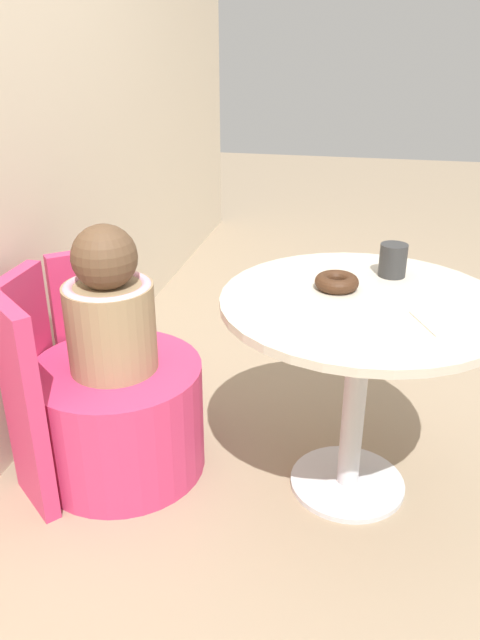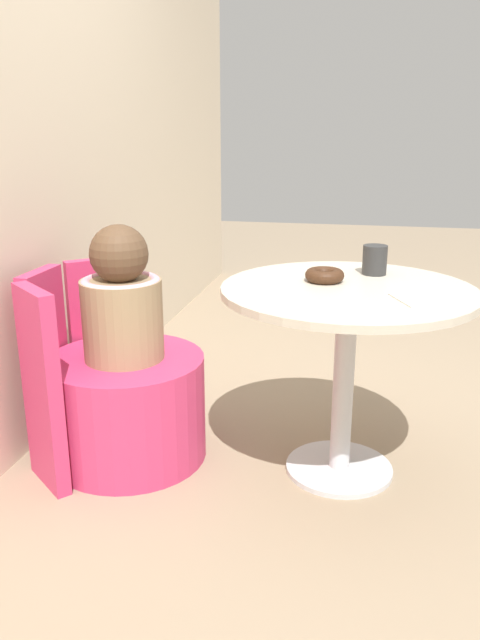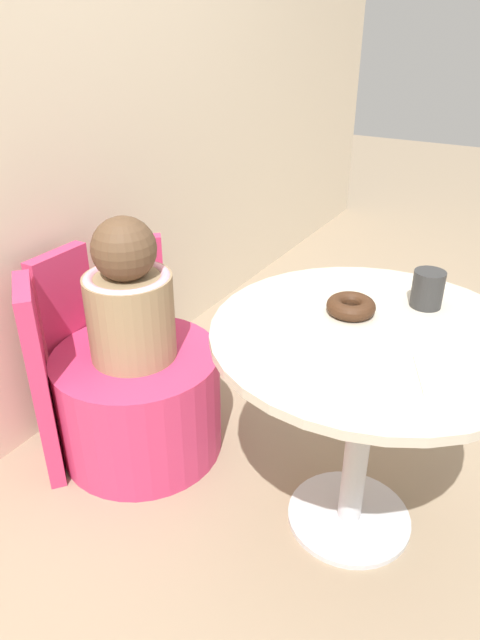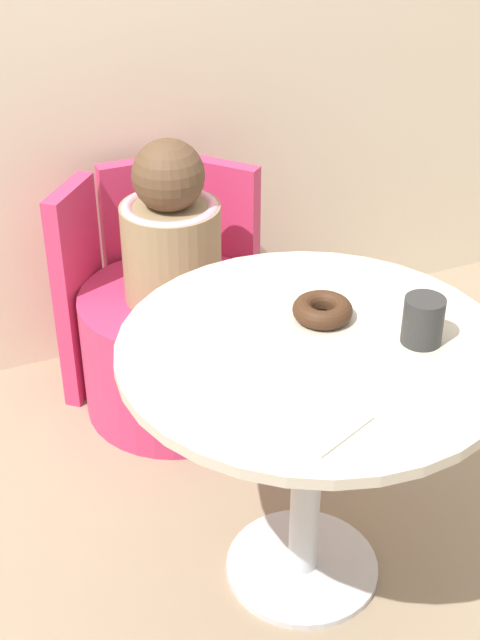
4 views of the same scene
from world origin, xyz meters
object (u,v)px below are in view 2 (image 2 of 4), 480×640
at_px(round_table, 346,325).
at_px(child_figure, 122,301).
at_px(tub_chair, 128,407).
at_px(donut, 325,275).
at_px(cup, 375,260).

bearing_deg(round_table, child_figure, 93.58).
height_order(tub_chair, donut, donut).
distance_m(tub_chair, donut, 0.85).
bearing_deg(donut, round_table, -127.37).
bearing_deg(cup, round_table, 159.32).
height_order(child_figure, cup, child_figure).
xyz_separation_m(round_table, tub_chair, (-0.05, 0.76, -0.35)).
bearing_deg(child_figure, round_table, -86.42).
relative_size(tub_chair, child_figure, 1.19).
height_order(round_table, child_figure, child_figure).
bearing_deg(round_table, tub_chair, 93.58).
distance_m(round_table, child_figure, 0.77).
xyz_separation_m(donut, cup, (0.15, -0.16, 0.03)).
xyz_separation_m(child_figure, donut, (0.11, -0.68, 0.10)).
distance_m(child_figure, cup, 0.89).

